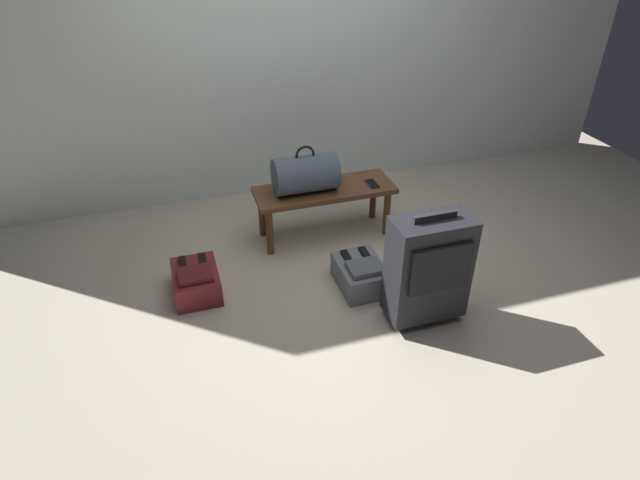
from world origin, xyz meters
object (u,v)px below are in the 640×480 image
duffel_bag_slate (305,174)px  suitcase_upright_charcoal (428,267)px  cell_phone (372,184)px  backpack_maroon (196,281)px  backpack_grey (361,274)px  bench (324,195)px

duffel_bag_slate → suitcase_upright_charcoal: size_ratio=0.61×
duffel_bag_slate → cell_phone: 0.50m
backpack_maroon → backpack_grey: same height
backpack_grey → suitcase_upright_charcoal: bearing=-58.4°
cell_phone → backpack_grey: (-0.31, -0.62, -0.30)m
bench → cell_phone: bearing=-8.1°
backpack_maroon → duffel_bag_slate: bearing=26.6°
bench → backpack_maroon: size_ratio=2.63×
duffel_bag_slate → backpack_grey: bearing=-75.9°
bench → backpack_grey: bearing=-87.4°
cell_phone → bench: bearing=171.9°
backpack_grey → cell_phone: bearing=63.1°
backpack_grey → bench: bearing=92.6°
cell_phone → backpack_maroon: (-1.33, -0.38, -0.30)m
duffel_bag_slate → backpack_maroon: bearing=-153.4°
duffel_bag_slate → backpack_grey: (0.17, -0.67, -0.43)m
duffel_bag_slate → backpack_grey: duffel_bag_slate is taller
suitcase_upright_charcoal → backpack_maroon: suitcase_upright_charcoal is taller
backpack_grey → duffel_bag_slate: bearing=104.1°
cell_phone → suitcase_upright_charcoal: size_ratio=0.20×
bench → cell_phone: (0.34, -0.05, 0.06)m
cell_phone → suitcase_upright_charcoal: (-0.07, -1.02, -0.02)m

